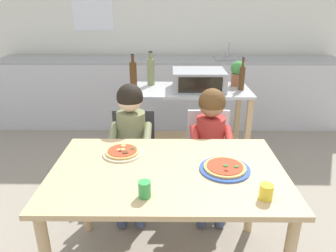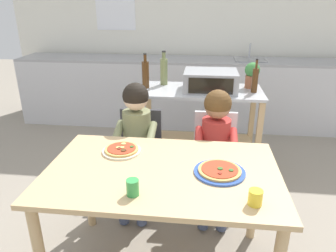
% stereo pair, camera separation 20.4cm
% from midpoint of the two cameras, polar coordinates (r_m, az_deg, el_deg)
% --- Properties ---
extents(ground_plane, '(12.01, 12.01, 0.00)m').
position_cam_midpoint_polar(ground_plane, '(3.25, -1.69, -8.75)').
color(ground_plane, gray).
extents(back_wall_tiled, '(5.14, 0.14, 2.70)m').
position_cam_midpoint_polar(back_wall_tiled, '(4.66, -1.09, 18.21)').
color(back_wall_tiled, white).
rests_on(back_wall_tiled, ground).
extents(kitchen_counter, '(4.62, 0.60, 1.12)m').
position_cam_midpoint_polar(kitchen_counter, '(4.41, -1.08, 6.20)').
color(kitchen_counter, silver).
rests_on(kitchen_counter, ground).
extents(kitchen_island_cart, '(1.17, 0.56, 0.86)m').
position_cam_midpoint_polar(kitchen_island_cart, '(3.12, 1.74, 1.72)').
color(kitchen_island_cart, '#B7BABF').
rests_on(kitchen_island_cart, ground).
extents(toaster_oven, '(0.49, 0.39, 0.18)m').
position_cam_midpoint_polar(toaster_oven, '(2.99, 3.62, 8.32)').
color(toaster_oven, '#999BA0').
rests_on(toaster_oven, kitchen_island_cart).
extents(bottle_tall_green_wine, '(0.07, 0.07, 0.33)m').
position_cam_midpoint_polar(bottle_tall_green_wine, '(3.04, -8.26, 9.17)').
color(bottle_tall_green_wine, '#4C2D14').
rests_on(bottle_tall_green_wine, kitchen_island_cart).
extents(bottle_dark_olive_oil, '(0.07, 0.07, 0.33)m').
position_cam_midpoint_polar(bottle_dark_olive_oil, '(3.16, -5.01, 9.90)').
color(bottle_dark_olive_oil, olive).
rests_on(bottle_dark_olive_oil, kitchen_island_cart).
extents(bottle_squat_spirits, '(0.05, 0.05, 0.31)m').
position_cam_midpoint_polar(bottle_squat_spirits, '(3.02, 11.35, 8.56)').
color(bottle_squat_spirits, '#4C2D14').
rests_on(bottle_squat_spirits, kitchen_island_cart).
extents(potted_herb_plant, '(0.14, 0.14, 0.24)m').
position_cam_midpoint_polar(potted_herb_plant, '(3.17, 10.72, 9.50)').
color(potted_herb_plant, '#9E5B3D').
rests_on(potted_herb_plant, kitchen_island_cart).
extents(dining_table, '(1.35, 0.85, 0.75)m').
position_cam_midpoint_polar(dining_table, '(1.89, -3.22, -10.58)').
color(dining_table, tan).
rests_on(dining_table, ground).
extents(dining_chair_left, '(0.36, 0.36, 0.81)m').
position_cam_midpoint_polar(dining_chair_left, '(2.63, -8.51, -4.97)').
color(dining_chair_left, '#333338').
rests_on(dining_chair_left, ground).
extents(dining_chair_right, '(0.36, 0.36, 0.81)m').
position_cam_midpoint_polar(dining_chair_right, '(2.61, 5.10, -4.95)').
color(dining_chair_right, silver).
rests_on(dining_chair_right, ground).
extents(child_in_olive_shirt, '(0.32, 0.42, 1.06)m').
position_cam_midpoint_polar(child_in_olive_shirt, '(2.43, -9.18, -1.74)').
color(child_in_olive_shirt, '#424C6B').
rests_on(child_in_olive_shirt, ground).
extents(child_in_red_shirt, '(0.32, 0.42, 1.03)m').
position_cam_midpoint_polar(child_in_red_shirt, '(2.42, 5.46, -2.00)').
color(child_in_red_shirt, '#424C6B').
rests_on(child_in_red_shirt, ground).
extents(pizza_plate_cream, '(0.25, 0.25, 0.03)m').
position_cam_midpoint_polar(pizza_plate_cream, '(2.04, -11.11, -4.75)').
color(pizza_plate_cream, beige).
rests_on(pizza_plate_cream, dining_table).
extents(pizza_plate_blue_rimmed, '(0.29, 0.29, 0.03)m').
position_cam_midpoint_polar(pizza_plate_blue_rimmed, '(1.83, 7.12, -7.68)').
color(pizza_plate_blue_rimmed, '#3356B7').
rests_on(pizza_plate_blue_rimmed, dining_table).
extents(drinking_cup_yellow, '(0.07, 0.07, 0.08)m').
position_cam_midpoint_polar(drinking_cup_yellow, '(1.62, 13.90, -11.59)').
color(drinking_cup_yellow, yellow).
rests_on(drinking_cup_yellow, dining_table).
extents(drinking_cup_green, '(0.06, 0.06, 0.09)m').
position_cam_midpoint_polar(drinking_cup_green, '(1.60, -8.01, -11.39)').
color(drinking_cup_green, green).
rests_on(drinking_cup_green, dining_table).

